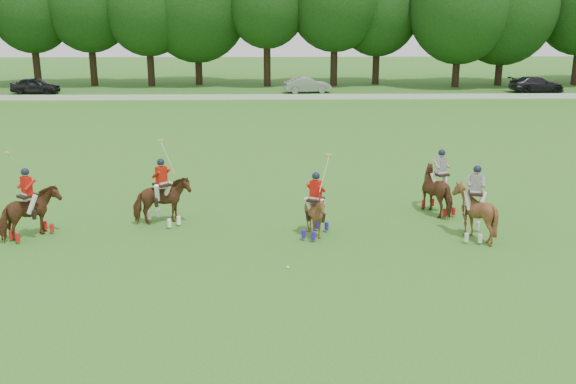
{
  "coord_description": "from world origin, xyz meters",
  "views": [
    {
      "loc": [
        0.51,
        -16.59,
        7.3
      ],
      "look_at": [
        1.0,
        4.2,
        1.4
      ],
      "focal_mm": 40.0,
      "sensor_mm": 36.0,
      "label": 1
    }
  ],
  "objects_px": {
    "polo_red_b": "(163,201)",
    "polo_stripe_a": "(439,190)",
    "car_mid": "(307,85)",
    "polo_red_a": "(30,213)",
    "car_left": "(36,86)",
    "car_right": "(537,84)",
    "polo_stripe_b": "(474,212)",
    "polo_ball": "(288,267)",
    "polo_red_c": "(315,214)"
  },
  "relations": [
    {
      "from": "polo_red_b",
      "to": "polo_stripe_a",
      "type": "distance_m",
      "value": 10.1
    },
    {
      "from": "car_mid",
      "to": "polo_red_a",
      "type": "xyz_separation_m",
      "value": [
        -11.25,
        -38.74,
        0.17
      ]
    },
    {
      "from": "polo_stripe_a",
      "to": "polo_red_b",
      "type": "bearing_deg",
      "value": -174.22
    },
    {
      "from": "car_left",
      "to": "car_right",
      "type": "xyz_separation_m",
      "value": [
        45.93,
        0.0,
        -0.01
      ]
    },
    {
      "from": "car_left",
      "to": "polo_stripe_b",
      "type": "relative_size",
      "value": 1.73
    },
    {
      "from": "car_right",
      "to": "polo_red_b",
      "type": "bearing_deg",
      "value": 138.99
    },
    {
      "from": "polo_stripe_a",
      "to": "car_mid",
      "type": "bearing_deg",
      "value": 94.66
    },
    {
      "from": "car_left",
      "to": "polo_red_a",
      "type": "relative_size",
      "value": 1.47
    },
    {
      "from": "car_right",
      "to": "polo_stripe_b",
      "type": "distance_m",
      "value": 42.94
    },
    {
      "from": "polo_red_a",
      "to": "polo_stripe_a",
      "type": "distance_m",
      "value": 14.4
    },
    {
      "from": "polo_red_b",
      "to": "polo_stripe_b",
      "type": "xyz_separation_m",
      "value": [
        10.51,
        -1.7,
        0.05
      ]
    },
    {
      "from": "polo_red_a",
      "to": "polo_ball",
      "type": "xyz_separation_m",
      "value": [
        8.47,
        -2.88,
        -0.82
      ]
    },
    {
      "from": "car_mid",
      "to": "car_right",
      "type": "distance_m",
      "value": 21.2
    },
    {
      "from": "polo_stripe_b",
      "to": "polo_ball",
      "type": "height_order",
      "value": "polo_stripe_b"
    },
    {
      "from": "car_right",
      "to": "polo_red_a",
      "type": "distance_m",
      "value": 50.53
    },
    {
      "from": "car_right",
      "to": "polo_red_c",
      "type": "height_order",
      "value": "polo_red_c"
    },
    {
      "from": "car_left",
      "to": "polo_red_c",
      "type": "relative_size",
      "value": 1.56
    },
    {
      "from": "polo_red_b",
      "to": "polo_red_c",
      "type": "distance_m",
      "value": 5.48
    },
    {
      "from": "car_left",
      "to": "polo_ball",
      "type": "xyz_separation_m",
      "value": [
        21.95,
        -41.62,
        -0.68
      ]
    },
    {
      "from": "polo_red_b",
      "to": "polo_stripe_b",
      "type": "relative_size",
      "value": 1.18
    },
    {
      "from": "car_mid",
      "to": "polo_ball",
      "type": "distance_m",
      "value": 41.72
    },
    {
      "from": "car_left",
      "to": "polo_stripe_a",
      "type": "distance_m",
      "value": 45.72
    },
    {
      "from": "polo_red_c",
      "to": "polo_ball",
      "type": "bearing_deg",
      "value": -109.43
    },
    {
      "from": "car_mid",
      "to": "car_right",
      "type": "bearing_deg",
      "value": -98.25
    },
    {
      "from": "car_mid",
      "to": "car_right",
      "type": "relative_size",
      "value": 0.86
    },
    {
      "from": "polo_stripe_b",
      "to": "polo_red_b",
      "type": "bearing_deg",
      "value": 170.84
    },
    {
      "from": "car_left",
      "to": "car_right",
      "type": "bearing_deg",
      "value": -88.1
    },
    {
      "from": "polo_red_a",
      "to": "car_left",
      "type": "bearing_deg",
      "value": 109.19
    },
    {
      "from": "polo_red_a",
      "to": "polo_red_b",
      "type": "distance_m",
      "value": 4.37
    },
    {
      "from": "polo_red_c",
      "to": "polo_stripe_a",
      "type": "height_order",
      "value": "polo_red_c"
    },
    {
      "from": "polo_red_c",
      "to": "polo_red_a",
      "type": "bearing_deg",
      "value": 179.41
    },
    {
      "from": "polo_red_a",
      "to": "polo_stripe_b",
      "type": "relative_size",
      "value": 1.18
    },
    {
      "from": "polo_red_c",
      "to": "polo_stripe_b",
      "type": "height_order",
      "value": "polo_red_c"
    },
    {
      "from": "polo_red_b",
      "to": "polo_ball",
      "type": "distance_m",
      "value": 6.09
    },
    {
      "from": "polo_red_b",
      "to": "polo_red_c",
      "type": "xyz_separation_m",
      "value": [
        5.29,
        -1.44,
        -0.07
      ]
    },
    {
      "from": "polo_stripe_b",
      "to": "car_left",
      "type": "bearing_deg",
      "value": 125.77
    },
    {
      "from": "polo_red_c",
      "to": "polo_stripe_b",
      "type": "distance_m",
      "value": 5.23
    },
    {
      "from": "car_right",
      "to": "polo_ball",
      "type": "xyz_separation_m",
      "value": [
        -23.98,
        -41.62,
        -0.67
      ]
    },
    {
      "from": "polo_ball",
      "to": "polo_stripe_a",
      "type": "bearing_deg",
      "value": 42.4
    },
    {
      "from": "polo_stripe_a",
      "to": "polo_ball",
      "type": "relative_size",
      "value": 26.94
    },
    {
      "from": "car_right",
      "to": "polo_ball",
      "type": "relative_size",
      "value": 55.02
    },
    {
      "from": "car_mid",
      "to": "polo_red_b",
      "type": "xyz_separation_m",
      "value": [
        -7.09,
        -37.39,
        0.16
      ]
    },
    {
      "from": "polo_red_a",
      "to": "car_right",
      "type": "bearing_deg",
      "value": 50.05
    },
    {
      "from": "polo_red_b",
      "to": "polo_red_a",
      "type": "bearing_deg",
      "value": -162.1
    },
    {
      "from": "polo_red_a",
      "to": "polo_red_c",
      "type": "bearing_deg",
      "value": -0.59
    },
    {
      "from": "car_mid",
      "to": "polo_stripe_a",
      "type": "relative_size",
      "value": 1.75
    },
    {
      "from": "polo_stripe_b",
      "to": "polo_red_c",
      "type": "bearing_deg",
      "value": 177.2
    },
    {
      "from": "car_mid",
      "to": "polo_red_a",
      "type": "bearing_deg",
      "value": 155.56
    },
    {
      "from": "polo_red_a",
      "to": "polo_stripe_a",
      "type": "relative_size",
      "value": 1.2
    },
    {
      "from": "car_right",
      "to": "polo_stripe_a",
      "type": "relative_size",
      "value": 2.04
    }
  ]
}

